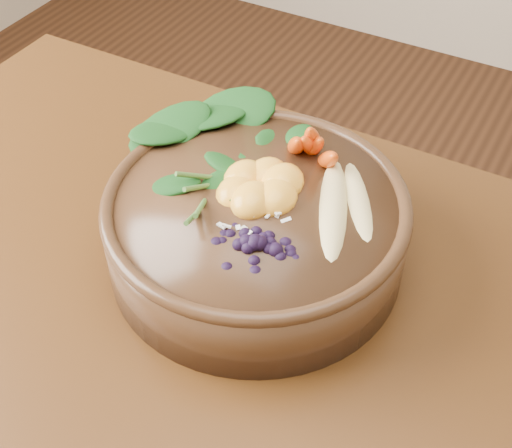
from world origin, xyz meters
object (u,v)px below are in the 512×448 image
object	(u,v)px
stoneware_bowl	(256,231)
mandarin_cluster	(260,176)
kale_heap	(216,140)
banana_halves	(347,193)
blueberry_pile	(253,231)
carrot_cluster	(317,120)

from	to	relation	value
stoneware_bowl	mandarin_cluster	size ratio (longest dim) A/B	3.15
kale_heap	banana_halves	world-z (taller)	kale_heap
banana_halves	mandarin_cluster	world-z (taller)	mandarin_cluster
kale_heap	banana_halves	xyz separation A→B (m)	(0.15, -0.00, -0.01)
kale_heap	mandarin_cluster	size ratio (longest dim) A/B	2.07
kale_heap	banana_halves	bearing A→B (deg)	-0.15
stoneware_bowl	blueberry_pile	distance (m)	0.09
carrot_cluster	mandarin_cluster	size ratio (longest dim) A/B	0.87
banana_halves	mandarin_cluster	xyz separation A→B (m)	(-0.09, -0.02, 0.00)
kale_heap	blueberry_pile	size ratio (longest dim) A/B	1.42
blueberry_pile	mandarin_cluster	bearing A→B (deg)	114.14
carrot_cluster	kale_heap	bearing A→B (deg)	-169.49
banana_halves	blueberry_pile	distance (m)	0.11
kale_heap	banana_halves	size ratio (longest dim) A/B	1.15
mandarin_cluster	blueberry_pile	xyz separation A→B (m)	(0.03, -0.08, 0.00)
stoneware_bowl	banana_halves	world-z (taller)	banana_halves
mandarin_cluster	stoneware_bowl	bearing A→B (deg)	-72.94
stoneware_bowl	blueberry_pile	world-z (taller)	blueberry_pile
stoneware_bowl	mandarin_cluster	xyz separation A→B (m)	(-0.01, 0.02, 0.06)
banana_halves	mandarin_cluster	size ratio (longest dim) A/B	1.80
mandarin_cluster	blueberry_pile	size ratio (longest dim) A/B	0.69
stoneware_bowl	carrot_cluster	world-z (taller)	carrot_cluster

